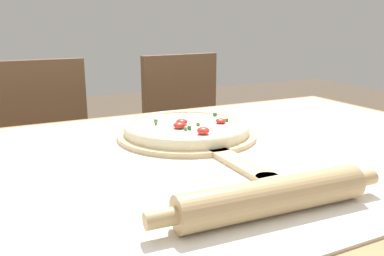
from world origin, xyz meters
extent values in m
cube|color=#A87F51|center=(0.00, 0.00, 0.72)|extent=(1.40, 0.95, 0.03)
cylinder|color=#A87F51|center=(0.65, 0.42, 0.35)|extent=(0.06, 0.06, 0.71)
cube|color=silver|center=(0.00, 0.00, 0.74)|extent=(1.32, 0.87, 0.00)
cylinder|color=#D6B784|center=(-0.04, 0.14, 0.75)|extent=(0.36, 0.36, 0.01)
cube|color=#D6B784|center=(-0.04, -0.11, 0.75)|extent=(0.04, 0.19, 0.01)
cylinder|color=#D6B784|center=(-0.04, -0.21, 0.75)|extent=(0.05, 0.05, 0.01)
cylinder|color=beige|center=(-0.04, 0.14, 0.76)|extent=(0.32, 0.32, 0.02)
torus|color=beige|center=(-0.04, 0.14, 0.77)|extent=(0.32, 0.32, 0.02)
cylinder|color=white|center=(-0.04, 0.14, 0.77)|extent=(0.28, 0.28, 0.00)
ellipsoid|color=red|center=(-0.05, 0.15, 0.78)|extent=(0.03, 0.03, 0.02)
ellipsoid|color=red|center=(0.05, 0.12, 0.78)|extent=(0.03, 0.03, 0.01)
ellipsoid|color=red|center=(-0.04, 0.04, 0.78)|extent=(0.03, 0.03, 0.02)
ellipsoid|color=red|center=(-0.07, 0.12, 0.78)|extent=(0.03, 0.03, 0.02)
cube|color=#387533|center=(-0.11, 0.17, 0.78)|extent=(0.01, 0.01, 0.01)
cube|color=#387533|center=(0.07, 0.12, 0.78)|extent=(0.01, 0.01, 0.01)
cube|color=#387533|center=(-0.07, 0.09, 0.78)|extent=(0.01, 0.01, 0.01)
cube|color=#387533|center=(0.08, 0.20, 0.78)|extent=(0.01, 0.01, 0.01)
cube|color=#387533|center=(-0.10, 0.20, 0.78)|extent=(0.01, 0.01, 0.01)
cube|color=#387533|center=(-0.05, 0.09, 0.78)|extent=(0.01, 0.01, 0.01)
cube|color=#387533|center=(-0.06, 0.14, 0.78)|extent=(0.01, 0.01, 0.01)
cube|color=#387533|center=(-0.02, 0.06, 0.78)|extent=(0.01, 0.01, 0.01)
cube|color=#387533|center=(-0.02, 0.12, 0.78)|extent=(0.01, 0.01, 0.01)
cylinder|color=tan|center=(-0.11, -0.31, 0.77)|extent=(0.32, 0.07, 0.06)
cylinder|color=tan|center=(-0.29, -0.30, 0.77)|extent=(0.05, 0.03, 0.03)
cylinder|color=tan|center=(0.07, -0.32, 0.77)|extent=(0.05, 0.03, 0.03)
cube|color=brown|center=(-0.32, 0.76, 0.43)|extent=(0.40, 0.40, 0.02)
cube|color=brown|center=(-0.32, 0.94, 0.67)|extent=(0.38, 0.04, 0.44)
cylinder|color=brown|center=(-0.15, 0.60, 0.21)|extent=(0.04, 0.04, 0.42)
cylinder|color=brown|center=(-0.48, 0.92, 0.21)|extent=(0.04, 0.04, 0.42)
cylinder|color=brown|center=(-0.16, 0.92, 0.21)|extent=(0.04, 0.04, 0.42)
cube|color=brown|center=(0.33, 0.76, 0.43)|extent=(0.43, 0.43, 0.02)
cube|color=brown|center=(0.31, 0.94, 0.67)|extent=(0.38, 0.06, 0.44)
cylinder|color=brown|center=(0.18, 0.59, 0.21)|extent=(0.04, 0.04, 0.42)
cylinder|color=brown|center=(0.50, 0.61, 0.21)|extent=(0.04, 0.04, 0.42)
cylinder|color=brown|center=(0.16, 0.91, 0.21)|extent=(0.04, 0.04, 0.42)
cylinder|color=brown|center=(0.47, 0.93, 0.21)|extent=(0.04, 0.04, 0.42)
camera|label=1|loc=(-0.48, -0.77, 1.03)|focal=38.00mm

